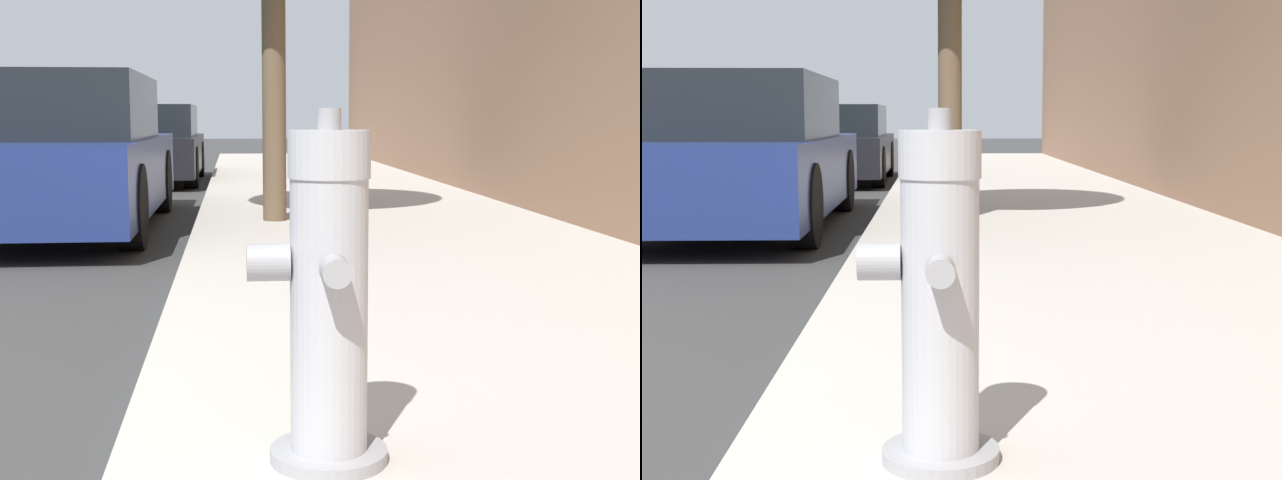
# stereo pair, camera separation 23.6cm
# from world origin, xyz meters

# --- Properties ---
(fire_hydrant) EXTENTS (0.37, 0.39, 0.94)m
(fire_hydrant) POSITION_xyz_m (2.78, -0.18, 0.55)
(fire_hydrant) COLOR #97979C
(fire_hydrant) RESTS_ON sidewalk_slab
(parked_car_near) EXTENTS (1.75, 4.56, 1.41)m
(parked_car_near) POSITION_xyz_m (0.96, 5.91, 0.68)
(parked_car_near) COLOR navy
(parked_car_near) RESTS_ON ground_plane
(parked_car_mid) EXTENTS (1.80, 4.05, 1.22)m
(parked_car_mid) POSITION_xyz_m (1.12, 11.86, 0.59)
(parked_car_mid) COLOR black
(parked_car_mid) RESTS_ON ground_plane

